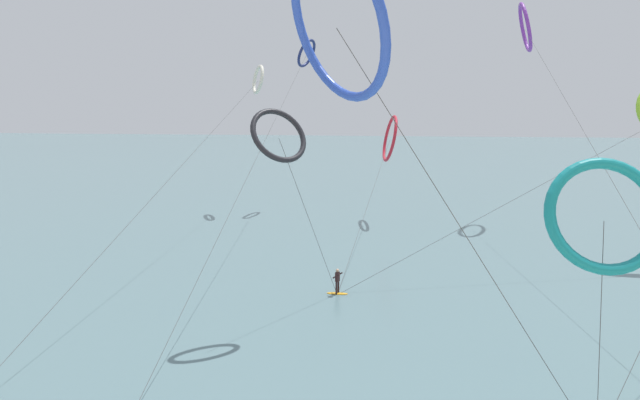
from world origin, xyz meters
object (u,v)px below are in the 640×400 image
kite_charcoal (279,135)px  kite_teal (605,216)px  surfer_amber (337,283)px  kite_cobalt (337,23)px  kite_crimson (390,139)px  kite_violet (525,28)px  kite_ivory (258,80)px  kite_navy (306,54)px

kite_charcoal → kite_teal: bearing=-75.6°
surfer_amber → kite_cobalt: bearing=-152.9°
surfer_amber → kite_crimson: bearing=14.2°
kite_violet → kite_teal: (-6.10, -40.54, -11.97)m
kite_charcoal → kite_cobalt: kite_cobalt is taller
kite_cobalt → kite_ivory: 45.92m
kite_violet → kite_cobalt: kite_violet is taller
surfer_amber → kite_ivory: kite_ivory is taller
surfer_amber → kite_crimson: (3.12, 23.71, 7.93)m
surfer_amber → kite_crimson: 25.19m
kite_crimson → kite_navy: bearing=-136.1°
surfer_amber → kite_ivory: (-12.12, 27.88, 14.28)m
kite_violet → kite_navy: 24.27m
kite_teal → kite_ivory: bearing=113.7°
surfer_amber → kite_charcoal: (-2.72, -4.86, 9.82)m
kite_violet → kite_cobalt: size_ratio=2.83×
kite_teal → surfer_amber: bearing=124.5°
surfer_amber → kite_violet: bearing=-10.0°
surfer_amber → kite_cobalt: 21.22m
kite_cobalt → surfer_amber: bearing=-31.0°
kite_charcoal → kite_navy: kite_navy is taller
kite_violet → kite_cobalt: bearing=167.8°
kite_cobalt → kite_navy: size_ratio=0.36×
kite_navy → kite_teal: kite_navy is taller
surfer_amber → kite_cobalt: size_ratio=0.10×
kite_charcoal → kite_violet: kite_violet is taller
surfer_amber → kite_navy: size_ratio=0.04×
kite_ivory → kite_teal: (23.06, -40.81, -6.77)m
kite_navy → kite_cobalt: bearing=27.4°
kite_ivory → kite_teal: kite_ivory is taller
kite_charcoal → kite_ivory: 34.36m
kite_violet → kite_navy: (-23.96, 3.30, -2.06)m
kite_charcoal → kite_cobalt: bearing=-114.2°
kite_ivory → kite_cobalt: bearing=-12.9°
kite_navy → kite_ivory: 6.78m
kite_cobalt → kite_crimson: (1.61, 39.67, -5.96)m
kite_teal → kite_crimson: size_ratio=0.40×
surfer_amber → kite_charcoal: size_ratio=0.14×
kite_charcoal → kite_violet: bearing=13.6°
kite_teal → kite_crimson: bearing=96.3°
kite_teal → kite_crimson: kite_crimson is taller
kite_navy → kite_crimson: bearing=71.5°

